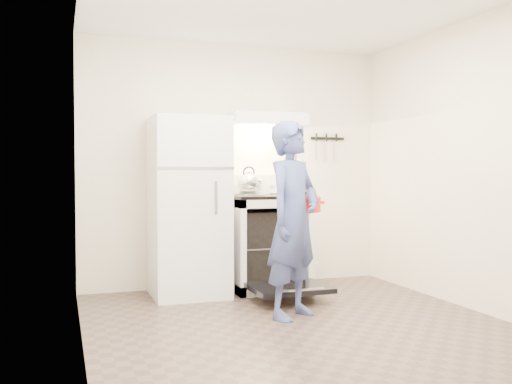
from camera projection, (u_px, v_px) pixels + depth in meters
floor at (305, 329)px, 4.28m from camera, size 3.60×3.60×0.00m
back_wall at (236, 166)px, 5.94m from camera, size 3.20×0.02×2.50m
refrigerator at (188, 207)px, 5.44m from camera, size 0.70×0.70×1.70m
stove_body at (267, 244)px, 5.74m from camera, size 0.76×0.65×0.92m
cooktop at (267, 197)px, 5.72m from camera, size 0.76×0.65×0.03m
backsplash at (258, 185)px, 5.99m from camera, size 0.76×0.07×0.20m
oven_door at (289, 288)px, 5.19m from camera, size 0.70×0.54×0.04m
oven_rack at (267, 246)px, 5.74m from camera, size 0.60×0.52×0.01m
range_hood at (265, 120)px, 5.77m from camera, size 0.76×0.50×0.12m
knife_strip at (327, 139)px, 6.26m from camera, size 0.40×0.02×0.03m
pizza_stone at (260, 245)px, 5.68m from camera, size 0.33×0.33×0.02m
tea_kettle at (249, 180)px, 5.88m from camera, size 0.24×0.20×0.29m
utensil_jar at (294, 186)px, 5.53m from camera, size 0.10×0.10×0.13m
person at (293, 219)px, 4.62m from camera, size 0.70×0.64×1.60m
dutch_oven at (306, 205)px, 4.88m from camera, size 0.33×0.26×0.22m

